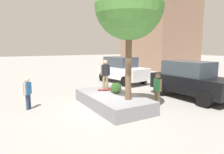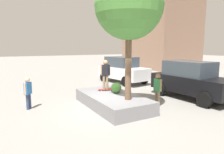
# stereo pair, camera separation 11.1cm
# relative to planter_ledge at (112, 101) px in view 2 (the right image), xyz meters

# --- Properties ---
(ground_plane) EXTENTS (120.00, 120.00, 0.00)m
(ground_plane) POSITION_rel_planter_ledge_xyz_m (0.27, -0.32, -0.31)
(ground_plane) COLOR gray
(planter_ledge) EXTENTS (4.49, 2.25, 0.62)m
(planter_ledge) POSITION_rel_planter_ledge_xyz_m (0.00, 0.00, 0.00)
(planter_ledge) COLOR gray
(planter_ledge) RESTS_ON ground
(plaza_tree) EXTENTS (2.97, 2.97, 5.63)m
(plaza_tree) POSITION_rel_planter_ledge_xyz_m (1.14, 0.20, 4.43)
(plaza_tree) COLOR brown
(plaza_tree) RESTS_ON planter_ledge
(boxwood_shrub) EXTENTS (0.54, 0.54, 0.54)m
(boxwood_shrub) POSITION_rel_planter_ledge_xyz_m (-0.24, 0.39, 0.58)
(boxwood_shrub) COLOR #4C8C3D
(boxwood_shrub) RESTS_ON planter_ledge
(skateboard) EXTENTS (0.44, 0.83, 0.07)m
(skateboard) POSITION_rel_planter_ledge_xyz_m (-1.01, 0.15, 0.37)
(skateboard) COLOR #A51E1E
(skateboard) RESTS_ON planter_ledge
(skateboarder) EXTENTS (0.27, 0.53, 1.61)m
(skateboarder) POSITION_rel_planter_ledge_xyz_m (-1.01, 0.15, 1.31)
(skateboarder) COLOR #847056
(skateboarder) RESTS_ON skateboard
(police_car) EXTENTS (4.87, 2.67, 2.16)m
(police_car) POSITION_rel_planter_ledge_xyz_m (-5.63, 4.14, 0.79)
(police_car) COLOR white
(police_car) RESTS_ON ground
(sedan_parked) EXTENTS (4.79, 2.41, 2.18)m
(sedan_parked) POSITION_rel_planter_ledge_xyz_m (0.76, 4.83, 0.80)
(sedan_parked) COLOR black
(sedan_parked) RESTS_ON ground
(passerby_with_bag) EXTENTS (0.44, 0.40, 1.56)m
(passerby_with_bag) POSITION_rel_planter_ledge_xyz_m (-1.62, -3.73, 0.59)
(passerby_with_bag) COLOR navy
(passerby_with_bag) RESTS_ON ground
(pedestrian_crossing) EXTENTS (0.56, 0.26, 1.67)m
(pedestrian_crossing) POSITION_rel_planter_ledge_xyz_m (1.02, 2.08, 0.65)
(pedestrian_crossing) COLOR #847056
(pedestrian_crossing) RESTS_ON ground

